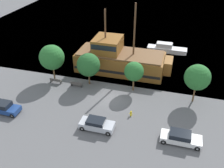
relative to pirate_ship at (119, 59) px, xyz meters
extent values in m
plane|color=#5B5B5E|center=(1.03, -8.67, -2.11)|extent=(160.00, 160.00, 0.00)
plane|color=#38667F|center=(1.03, 35.33, -2.11)|extent=(80.00, 80.00, 0.00)
cube|color=brown|center=(0.17, 0.00, -0.57)|extent=(14.74, 5.92, 3.07)
cube|color=black|center=(0.17, 0.00, -1.03)|extent=(14.44, 6.00, 0.45)
cube|color=brown|center=(8.14, 0.00, -0.11)|extent=(1.40, 3.25, 2.15)
cube|color=brown|center=(0.17, 0.00, 1.09)|extent=(14.15, 5.44, 0.25)
cube|color=brown|center=(-2.04, 0.00, 2.40)|extent=(4.42, 4.73, 2.37)
cube|color=black|center=(-2.04, 0.00, 2.76)|extent=(4.20, 4.79, 0.85)
cylinder|color=#4C331E|center=(2.38, 0.00, 5.37)|extent=(0.28, 0.28, 8.31)
cylinder|color=#4C331E|center=(-2.41, 0.00, 4.75)|extent=(0.28, 0.28, 7.07)
cube|color=silver|center=(7.29, 9.85, -1.67)|extent=(7.67, 1.98, 0.86)
cube|color=silver|center=(6.72, 9.85, -0.78)|extent=(3.07, 1.54, 0.92)
cube|color=black|center=(7.64, 9.85, -0.78)|extent=(0.12, 1.38, 0.74)
cube|color=white|center=(11.09, -14.86, -1.56)|extent=(4.61, 1.77, 0.61)
cube|color=black|center=(10.95, -14.86, -0.96)|extent=(2.40, 1.59, 0.58)
cylinder|color=black|center=(12.95, -15.66, -1.79)|extent=(0.64, 0.22, 0.64)
cylinder|color=gray|center=(12.95, -15.66, -1.79)|extent=(0.24, 0.25, 0.24)
cylinder|color=black|center=(12.95, -14.07, -1.79)|extent=(0.64, 0.22, 0.64)
cylinder|color=gray|center=(12.95, -14.07, -1.79)|extent=(0.24, 0.25, 0.24)
cylinder|color=black|center=(9.23, -15.66, -1.79)|extent=(0.64, 0.22, 0.64)
cylinder|color=gray|center=(9.23, -15.66, -1.79)|extent=(0.24, 0.25, 0.24)
cylinder|color=black|center=(9.23, -14.07, -1.79)|extent=(0.64, 0.22, 0.64)
cylinder|color=gray|center=(9.23, -14.07, -1.79)|extent=(0.24, 0.25, 0.24)
cube|color=navy|center=(-11.94, -15.50, -1.54)|extent=(4.44, 1.74, 0.66)
cube|color=black|center=(-12.07, -15.50, -0.90)|extent=(2.31, 1.57, 0.61)
cylinder|color=black|center=(-10.16, -16.28, -1.79)|extent=(0.63, 0.22, 0.63)
cylinder|color=gray|center=(-10.16, -16.28, -1.79)|extent=(0.24, 0.25, 0.24)
cylinder|color=black|center=(-10.16, -14.72, -1.79)|extent=(0.63, 0.22, 0.63)
cylinder|color=gray|center=(-10.16, -14.72, -1.79)|extent=(0.24, 0.25, 0.24)
cube|color=#B7BCC6|center=(1.14, -15.31, -1.49)|extent=(4.22, 1.73, 0.74)
cube|color=black|center=(1.02, -15.31, -0.90)|extent=(2.19, 1.56, 0.46)
cylinder|color=black|center=(2.79, -16.09, -1.78)|extent=(0.65, 0.22, 0.65)
cylinder|color=gray|center=(2.79, -16.09, -1.78)|extent=(0.25, 0.25, 0.25)
cylinder|color=black|center=(2.79, -14.54, -1.78)|extent=(0.65, 0.22, 0.65)
cylinder|color=gray|center=(2.79, -14.54, -1.78)|extent=(0.25, 0.25, 0.25)
cylinder|color=black|center=(-0.51, -16.09, -1.78)|extent=(0.65, 0.22, 0.65)
cylinder|color=gray|center=(-0.51, -16.09, -1.78)|extent=(0.25, 0.25, 0.25)
cylinder|color=black|center=(-0.51, -14.54, -1.78)|extent=(0.65, 0.22, 0.65)
cylinder|color=gray|center=(-0.51, -14.54, -1.78)|extent=(0.25, 0.25, 0.25)
cylinder|color=yellow|center=(4.61, -11.71, -1.83)|extent=(0.22, 0.22, 0.56)
sphere|color=yellow|center=(4.61, -11.71, -1.47)|extent=(0.25, 0.25, 0.25)
cylinder|color=yellow|center=(4.45, -11.71, -1.80)|extent=(0.10, 0.09, 0.09)
cylinder|color=yellow|center=(4.77, -11.71, -1.80)|extent=(0.10, 0.09, 0.09)
cube|color=#4C4742|center=(-8.59, -6.91, -1.68)|extent=(1.84, 0.45, 0.05)
cube|color=#4C4742|center=(-8.59, -7.11, -1.46)|extent=(1.84, 0.06, 0.40)
cube|color=#2D2D2D|center=(-9.45, -6.91, -1.91)|extent=(0.12, 0.36, 0.40)
cube|color=#2D2D2D|center=(-7.73, -6.91, -1.91)|extent=(0.12, 0.36, 0.40)
cube|color=#4C4742|center=(-5.05, -6.97, -1.68)|extent=(1.81, 0.45, 0.05)
cube|color=#4C4742|center=(-5.05, -7.17, -1.46)|extent=(1.81, 0.06, 0.40)
cube|color=#2D2D2D|center=(-5.90, -6.97, -1.91)|extent=(0.12, 0.36, 0.40)
cube|color=#2D2D2D|center=(-4.21, -6.97, -1.91)|extent=(0.12, 0.36, 0.40)
cylinder|color=brown|center=(-9.30, -5.96, -0.95)|extent=(0.24, 0.24, 2.31)
sphere|color=#286B2D|center=(-9.30, -5.96, 1.87)|extent=(3.91, 3.91, 3.91)
cylinder|color=brown|center=(-3.36, -5.77, -1.16)|extent=(0.24, 0.24, 1.89)
sphere|color=#235B28|center=(-3.36, -5.77, 1.30)|extent=(3.58, 3.58, 3.58)
cylinder|color=brown|center=(3.65, -5.65, -1.09)|extent=(0.24, 0.24, 2.04)
sphere|color=#286B2D|center=(3.65, -5.65, 1.16)|extent=(2.88, 2.88, 2.88)
cylinder|color=brown|center=(12.40, -6.13, -0.88)|extent=(0.24, 0.24, 2.45)
sphere|color=#286B2D|center=(12.40, -6.13, 1.84)|extent=(3.53, 3.53, 3.53)
camera|label=1|loc=(9.16, -37.01, 18.90)|focal=40.00mm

